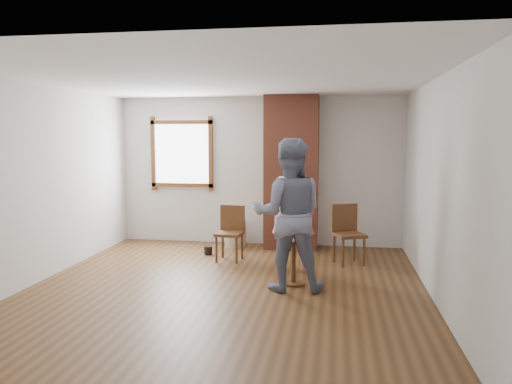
% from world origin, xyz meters
% --- Properties ---
extents(ground, '(5.50, 5.50, 0.00)m').
position_xyz_m(ground, '(0.00, 0.00, 0.00)').
color(ground, brown).
rests_on(ground, ground).
extents(room_shell, '(5.04, 5.52, 2.62)m').
position_xyz_m(room_shell, '(-0.06, 0.61, 1.81)').
color(room_shell, silver).
rests_on(room_shell, ground).
extents(brick_chimney, '(0.90, 0.50, 2.60)m').
position_xyz_m(brick_chimney, '(0.60, 2.50, 1.30)').
color(brick_chimney, '#9D5037').
rests_on(brick_chimney, ground).
extents(stoneware_crock, '(0.42, 0.42, 0.47)m').
position_xyz_m(stoneware_crock, '(-0.36, 2.40, 0.23)').
color(stoneware_crock, tan).
rests_on(stoneware_crock, ground).
extents(dark_pot, '(0.17, 0.17, 0.14)m').
position_xyz_m(dark_pot, '(-0.69, 1.79, 0.07)').
color(dark_pot, black).
rests_on(dark_pot, ground).
extents(dining_chair_left, '(0.42, 0.42, 0.84)m').
position_xyz_m(dining_chair_left, '(-0.25, 1.52, 0.47)').
color(dining_chair_left, brown).
rests_on(dining_chair_left, ground).
extents(dining_chair_right, '(0.54, 0.54, 0.89)m').
position_xyz_m(dining_chair_right, '(1.53, 1.60, 0.50)').
color(dining_chair_right, brown).
rests_on(dining_chair_right, ground).
extents(side_table, '(0.40, 0.40, 0.60)m').
position_xyz_m(side_table, '(0.83, 0.35, 0.40)').
color(side_table, brown).
rests_on(side_table, ground).
extents(cake_plate, '(0.18, 0.18, 0.01)m').
position_xyz_m(cake_plate, '(0.83, 0.35, 0.60)').
color(cake_plate, white).
rests_on(cake_plate, side_table).
extents(cake_slice, '(0.08, 0.07, 0.06)m').
position_xyz_m(cake_slice, '(0.84, 0.35, 0.64)').
color(cake_slice, white).
rests_on(cake_slice, cake_plate).
extents(man, '(0.99, 0.81, 1.90)m').
position_xyz_m(man, '(0.77, 0.16, 0.95)').
color(man, '#161B3D').
rests_on(man, ground).
extents(person_pink, '(0.62, 0.41, 1.71)m').
position_xyz_m(person_pink, '(0.76, 0.99, 0.85)').
color(person_pink, '#CC6D66').
rests_on(person_pink, ground).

